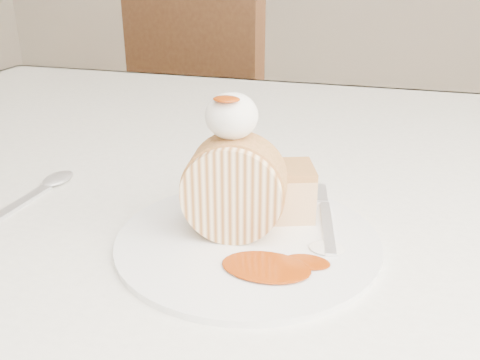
# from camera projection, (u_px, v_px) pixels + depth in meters

# --- Properties ---
(table) EXTENTS (1.40, 0.90, 0.75)m
(table) POSITION_uv_depth(u_px,v_px,m) (270.00, 226.00, 0.70)
(table) COLOR white
(table) RESTS_ON ground
(chair_far) EXTENTS (0.57, 0.57, 0.94)m
(chair_far) POSITION_uv_depth(u_px,v_px,m) (217.00, 119.00, 1.57)
(chair_far) COLOR brown
(chair_far) RESTS_ON ground
(plate) EXTENTS (0.30, 0.30, 0.01)m
(plate) POSITION_uv_depth(u_px,v_px,m) (248.00, 240.00, 0.48)
(plate) COLOR white
(plate) RESTS_ON table
(roulade_slice) EXTENTS (0.09, 0.06, 0.09)m
(roulade_slice) POSITION_uv_depth(u_px,v_px,m) (234.00, 188.00, 0.47)
(roulade_slice) COLOR #FFE1B1
(roulade_slice) RESTS_ON plate
(cake_chunk) EXTENTS (0.07, 0.06, 0.04)m
(cake_chunk) POSITION_uv_depth(u_px,v_px,m) (285.00, 194.00, 0.52)
(cake_chunk) COLOR #C67D4B
(cake_chunk) RESTS_ON plate
(whipped_cream) EXTENTS (0.05, 0.05, 0.04)m
(whipped_cream) POSITION_uv_depth(u_px,v_px,m) (232.00, 116.00, 0.46)
(whipped_cream) COLOR white
(whipped_cream) RESTS_ON roulade_slice
(caramel_drizzle) EXTENTS (0.02, 0.02, 0.01)m
(caramel_drizzle) POSITION_uv_depth(u_px,v_px,m) (226.00, 93.00, 0.44)
(caramel_drizzle) COLOR #8C2F05
(caramel_drizzle) RESTS_ON whipped_cream
(caramel_pool) EXTENTS (0.09, 0.07, 0.00)m
(caramel_pool) POSITION_uv_depth(u_px,v_px,m) (266.00, 267.00, 0.43)
(caramel_pool) COLOR #8C2F05
(caramel_pool) RESTS_ON plate
(fork) EXTENTS (0.04, 0.14, 0.00)m
(fork) POSITION_uv_depth(u_px,v_px,m) (327.00, 227.00, 0.50)
(fork) COLOR silver
(fork) RESTS_ON plate
(spoon) EXTENTS (0.03, 0.16, 0.00)m
(spoon) POSITION_uv_depth(u_px,v_px,m) (6.00, 212.00, 0.54)
(spoon) COLOR silver
(spoon) RESTS_ON table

